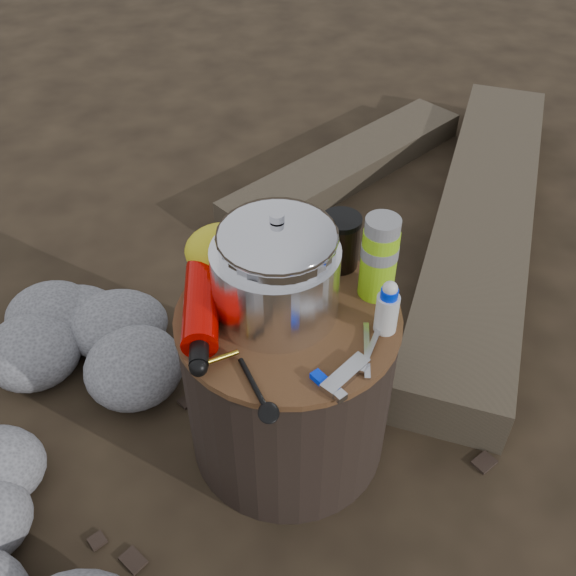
{
  "coord_description": "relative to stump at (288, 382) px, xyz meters",
  "views": [
    {
      "loc": [
        -0.1,
        -0.9,
        1.3
      ],
      "look_at": [
        0.0,
        0.0,
        0.48
      ],
      "focal_mm": 40.47,
      "sensor_mm": 36.0,
      "label": 1
    }
  ],
  "objects": [
    {
      "name": "food_pouch",
      "position": [
        -0.03,
        0.15,
        0.27
      ],
      "size": [
        0.1,
        0.02,
        0.13
      ],
      "primitive_type": "cube",
      "rotation": [
        0.0,
        0.0,
        -0.0
      ],
      "color": "navy",
      "rests_on": "stump"
    },
    {
      "name": "log_main",
      "position": [
        0.71,
        0.71,
        -0.13
      ],
      "size": [
        0.95,
        1.63,
        0.14
      ],
      "primitive_type": "cube",
      "rotation": [
        0.0,
        0.0,
        -0.43
      ],
      "color": "#403629",
      "rests_on": "ground"
    },
    {
      "name": "travel_mug",
      "position": [
        0.12,
        0.14,
        0.26
      ],
      "size": [
        0.08,
        0.08,
        0.12
      ],
      "primitive_type": "cylinder",
      "color": "black",
      "rests_on": "stump"
    },
    {
      "name": "multitool",
      "position": [
        0.08,
        -0.17,
        0.21
      ],
      "size": [
        0.1,
        0.09,
        0.02
      ],
      "primitive_type": "cube",
      "rotation": [
        0.0,
        0.0,
        -0.85
      ],
      "color": "#B9B9BD",
      "rests_on": "stump"
    },
    {
      "name": "rock_ring",
      "position": [
        -0.5,
        -0.01,
        -0.11
      ],
      "size": [
        0.46,
        0.99,
        0.2
      ],
      "primitive_type": null,
      "color": "slate",
      "rests_on": "ground"
    },
    {
      "name": "spork",
      "position": [
        -0.08,
        -0.17,
        0.21
      ],
      "size": [
        0.07,
        0.15,
        0.01
      ],
      "primitive_type": null,
      "rotation": [
        0.0,
        0.0,
        0.32
      ],
      "color": "black",
      "rests_on": "stump"
    },
    {
      "name": "stuff_sack",
      "position": [
        -0.12,
        0.15,
        0.26
      ],
      "size": [
        0.16,
        0.13,
        0.11
      ],
      "primitive_type": "ellipsoid",
      "color": "gold",
      "rests_on": "stump"
    },
    {
      "name": "stump",
      "position": [
        0.0,
        0.0,
        0.0
      ],
      "size": [
        0.44,
        0.44,
        0.41
      ],
      "primitive_type": "cylinder",
      "color": "black",
      "rests_on": "ground"
    },
    {
      "name": "log_small",
      "position": [
        0.34,
        1.11,
        -0.16
      ],
      "size": [
        0.98,
        0.82,
        0.09
      ],
      "primitive_type": "cube",
      "rotation": [
        0.0,
        0.0,
        -0.92
      ],
      "color": "#403629",
      "rests_on": "ground"
    },
    {
      "name": "camping_pot",
      "position": [
        -0.02,
        0.02,
        0.31
      ],
      "size": [
        0.22,
        0.22,
        0.22
      ],
      "primitive_type": "cylinder",
      "color": "silver",
      "rests_on": "stump"
    },
    {
      "name": "foil_windscreen",
      "position": [
        -0.02,
        0.02,
        0.28
      ],
      "size": [
        0.24,
        0.24,
        0.15
      ],
      "primitive_type": "cylinder",
      "color": "silver",
      "rests_on": "stump"
    },
    {
      "name": "squeeze_bottle",
      "position": [
        0.18,
        -0.06,
        0.26
      ],
      "size": [
        0.04,
        0.04,
        0.1
      ],
      "primitive_type": "cylinder",
      "color": "silver",
      "rests_on": "stump"
    },
    {
      "name": "fuel_bottle",
      "position": [
        -0.17,
        0.01,
        0.24
      ],
      "size": [
        0.08,
        0.29,
        0.07
      ],
      "primitive_type": null,
      "rotation": [
        0.0,
        0.0,
        -0.04
      ],
      "color": "#BC0500",
      "rests_on": "stump"
    },
    {
      "name": "lighter",
      "position": [
        0.05,
        -0.18,
        0.21
      ],
      "size": [
        0.06,
        0.07,
        0.01
      ],
      "primitive_type": "cube",
      "rotation": [
        0.0,
        0.0,
        0.59
      ],
      "color": "#0027F0",
      "rests_on": "stump"
    },
    {
      "name": "ground",
      "position": [
        0.0,
        0.0,
        -0.2
      ],
      "size": [
        60.0,
        60.0,
        0.0
      ],
      "primitive_type": "plane",
      "color": "black",
      "rests_on": "ground"
    },
    {
      "name": "pot_grabber",
      "position": [
        0.13,
        -0.11,
        0.21
      ],
      "size": [
        0.08,
        0.14,
        0.01
      ],
      "primitive_type": null,
      "rotation": [
        0.0,
        0.0,
        -0.33
      ],
      "color": "#B9B9BD",
      "rests_on": "stump"
    },
    {
      "name": "thermos",
      "position": [
        0.18,
        0.05,
        0.29
      ],
      "size": [
        0.07,
        0.07,
        0.18
      ],
      "primitive_type": "cylinder",
      "color": "#90D616",
      "rests_on": "stump"
    }
  ]
}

